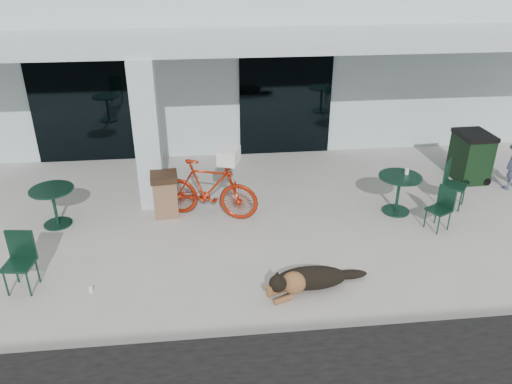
{
  "coord_description": "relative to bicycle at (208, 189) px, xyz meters",
  "views": [
    {
      "loc": [
        -0.33,
        -7.51,
        5.09
      ],
      "look_at": [
        0.56,
        0.64,
        1.0
      ],
      "focal_mm": 35.0,
      "sensor_mm": 36.0,
      "label": 1
    }
  ],
  "objects": [
    {
      "name": "cafe_table_far",
      "position": [
        3.93,
        -0.23,
        -0.21
      ],
      "size": [
        0.97,
        0.97,
        0.83
      ],
      "primitive_type": null,
      "rotation": [
        0.0,
        0.0,
        -0.11
      ],
      "color": "#133828",
      "rests_on": "ground"
    },
    {
      "name": "dog",
      "position": [
        1.6,
        -2.62,
        -0.4
      ],
      "size": [
        1.43,
        0.93,
        0.45
      ],
      "primitive_type": null,
      "rotation": [
        0.0,
        0.0,
        0.38
      ],
      "color": "black",
      "rests_on": "ground"
    },
    {
      "name": "building",
      "position": [
        0.31,
        6.88,
        1.63
      ],
      "size": [
        22.0,
        7.0,
        4.5
      ],
      "primitive_type": "cube",
      "color": "silver",
      "rests_on": "ground"
    },
    {
      "name": "cafe_chair_far_a",
      "position": [
        5.21,
        -0.12,
        -0.12
      ],
      "size": [
        0.67,
        0.66,
        1.01
      ],
      "primitive_type": null,
      "rotation": [
        0.0,
        0.0,
        0.91
      ],
      "color": "#133828",
      "rests_on": "ground"
    },
    {
      "name": "trash_receptacle",
      "position": [
        -0.89,
        0.18,
        -0.16
      ],
      "size": [
        0.59,
        0.59,
        0.92
      ],
      "primitive_type": null,
      "rotation": [
        0.0,
        0.0,
        0.08
      ],
      "color": "brown",
      "rests_on": "ground"
    },
    {
      "name": "cafe_table_near",
      "position": [
        -3.06,
        -0.02,
        -0.22
      ],
      "size": [
        0.95,
        0.95,
        0.8
      ],
      "primitive_type": null,
      "rotation": [
        0.0,
        0.0,
        0.12
      ],
      "color": "#133828",
      "rests_on": "ground"
    },
    {
      "name": "column",
      "position": [
        -1.19,
        0.68,
        0.94
      ],
      "size": [
        0.5,
        0.5,
        3.12
      ],
      "primitive_type": "cube",
      "color": "silver",
      "rests_on": "ground"
    },
    {
      "name": "ground",
      "position": [
        0.31,
        -1.62,
        -0.62
      ],
      "size": [
        80.0,
        80.0,
        0.0
      ],
      "primitive_type": "plane",
      "color": "#ABA8A1",
      "rests_on": "ground"
    },
    {
      "name": "cafe_chair_far_b",
      "position": [
        4.47,
        -1.0,
        -0.19
      ],
      "size": [
        0.56,
        0.54,
        0.87
      ],
      "primitive_type": null,
      "rotation": [
        0.0,
        0.0,
        -1.1
      ],
      "color": "#133828",
      "rests_on": "ground"
    },
    {
      "name": "cup_on_table",
      "position": [
        4.09,
        -0.15,
        0.26
      ],
      "size": [
        0.09,
        0.09,
        0.12
      ],
      "primitive_type": "cylinder",
      "rotation": [
        0.0,
        0.0,
        -0.11
      ],
      "color": "white",
      "rests_on": "cafe_table_far"
    },
    {
      "name": "laundry_basket",
      "position": [
        0.43,
        -0.14,
        0.77
      ],
      "size": [
        0.5,
        0.58,
        0.29
      ],
      "primitive_type": "cube",
      "rotation": [
        0.0,
        0.0,
        1.25
      ],
      "color": "white",
      "rests_on": "bicycle"
    },
    {
      "name": "bicycle",
      "position": [
        0.0,
        0.0,
        0.0
      ],
      "size": [
        2.15,
        1.2,
        1.25
      ],
      "primitive_type": "imported",
      "rotation": [
        0.0,
        0.0,
        1.25
      ],
      "color": "#9E230C",
      "rests_on": "ground"
    },
    {
      "name": "storefront_glass_right",
      "position": [
        2.11,
        3.36,
        0.73
      ],
      "size": [
        2.4,
        0.06,
        2.7
      ],
      "primitive_type": "cube",
      "color": "black",
      "rests_on": "ground"
    },
    {
      "name": "overhang",
      "position": [
        0.31,
        1.98,
        2.59
      ],
      "size": [
        22.0,
        2.8,
        0.18
      ],
      "primitive_type": "cube",
      "color": "silver",
      "rests_on": "column"
    },
    {
      "name": "storefront_glass_left",
      "position": [
        -2.89,
        3.36,
        0.73
      ],
      "size": [
        2.8,
        0.06,
        2.7
      ],
      "primitive_type": "cube",
      "color": "black",
      "rests_on": "ground"
    },
    {
      "name": "wheeled_bin",
      "position": [
        6.22,
        1.18,
        -0.04
      ],
      "size": [
        0.75,
        0.94,
        1.17
      ],
      "primitive_type": null,
      "rotation": [
        0.0,
        0.0,
        0.04
      ],
      "color": "black",
      "rests_on": "ground"
    },
    {
      "name": "cafe_chair_near",
      "position": [
        -3.08,
        -2.13,
        -0.13
      ],
      "size": [
        0.51,
        0.54,
        0.99
      ],
      "primitive_type": null,
      "rotation": [
        0.0,
        0.0,
        -0.12
      ],
      "color": "#133828",
      "rests_on": "ground"
    },
    {
      "name": "cup_near_dog",
      "position": [
        -1.99,
        -2.33,
        -0.58
      ],
      "size": [
        0.08,
        0.08,
        0.09
      ],
      "primitive_type": "cylinder",
      "rotation": [
        0.0,
        0.0,
        -0.17
      ],
      "color": "white",
      "rests_on": "ground"
    }
  ]
}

